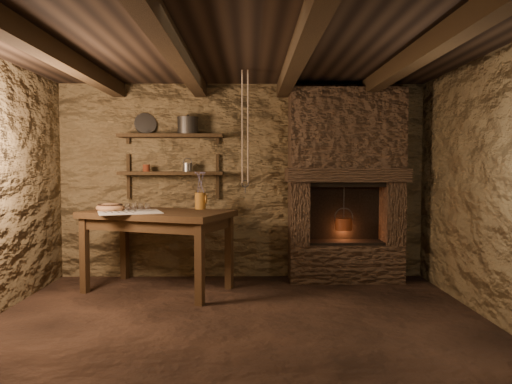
{
  "coord_description": "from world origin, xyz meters",
  "views": [
    {
      "loc": [
        0.1,
        -4.21,
        1.39
      ],
      "look_at": [
        0.16,
        0.9,
        1.12
      ],
      "focal_mm": 35.0,
      "sensor_mm": 36.0,
      "label": 1
    }
  ],
  "objects_px": {
    "wooden_bowl": "(110,208)",
    "red_pot": "(344,223)",
    "stoneware_jug": "(201,193)",
    "work_table": "(158,248)",
    "iron_stockpot": "(188,126)"
  },
  "relations": [
    {
      "from": "wooden_bowl",
      "to": "red_pot",
      "type": "height_order",
      "value": "red_pot"
    },
    {
      "from": "stoneware_jug",
      "to": "work_table",
      "type": "bearing_deg",
      "value": -163.87
    },
    {
      "from": "stoneware_jug",
      "to": "wooden_bowl",
      "type": "distance_m",
      "value": 1.02
    },
    {
      "from": "wooden_bowl",
      "to": "red_pot",
      "type": "xyz_separation_m",
      "value": [
        2.67,
        0.42,
        -0.22
      ]
    },
    {
      "from": "stoneware_jug",
      "to": "iron_stockpot",
      "type": "distance_m",
      "value": 0.86
    },
    {
      "from": "red_pot",
      "to": "wooden_bowl",
      "type": "bearing_deg",
      "value": -171.05
    },
    {
      "from": "work_table",
      "to": "iron_stockpot",
      "type": "bearing_deg",
      "value": 84.67
    },
    {
      "from": "stoneware_jug",
      "to": "red_pot",
      "type": "bearing_deg",
      "value": -7.9
    },
    {
      "from": "work_table",
      "to": "stoneware_jug",
      "type": "distance_m",
      "value": 0.79
    },
    {
      "from": "iron_stockpot",
      "to": "red_pot",
      "type": "xyz_separation_m",
      "value": [
        1.87,
        -0.12,
        -1.16
      ]
    },
    {
      "from": "work_table",
      "to": "wooden_bowl",
      "type": "distance_m",
      "value": 0.69
    },
    {
      "from": "work_table",
      "to": "wooden_bowl",
      "type": "height_order",
      "value": "wooden_bowl"
    },
    {
      "from": "work_table",
      "to": "stoneware_jug",
      "type": "xyz_separation_m",
      "value": [
        0.45,
        0.26,
        0.6
      ]
    },
    {
      "from": "iron_stockpot",
      "to": "wooden_bowl",
      "type": "bearing_deg",
      "value": -145.84
    },
    {
      "from": "work_table",
      "to": "iron_stockpot",
      "type": "height_order",
      "value": "iron_stockpot"
    }
  ]
}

